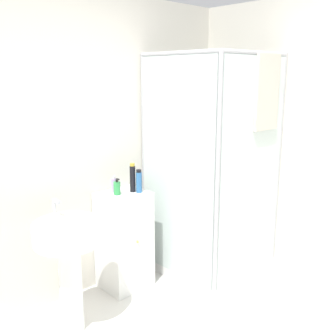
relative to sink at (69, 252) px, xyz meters
The scene contains 8 objects.
wall_back 0.82m from the sink, 58.15° to the left, with size 6.40×0.06×2.50m, color silver.
shower_enclosure 1.44m from the sink, ahead, with size 0.92×0.95×2.03m.
vanity_cabinet 0.74m from the sink, 19.79° to the left, with size 0.40×0.38×0.87m.
sink is the anchor object (origin of this frame).
soap_dispenser 0.72m from the sink, 21.20° to the left, with size 0.06×0.06×0.14m.
shampoo_bottle_tall_black 0.87m from the sink, 15.65° to the left, with size 0.05×0.05×0.25m.
shampoo_bottle_blue 0.87m from the sink, 11.38° to the left, with size 0.05×0.05×0.20m.
lotion_bottle_white 0.77m from the sink, 26.20° to the left, with size 0.05×0.05×0.15m.
Camera 1 is at (-1.54, -1.10, 1.85)m, focal length 42.00 mm.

